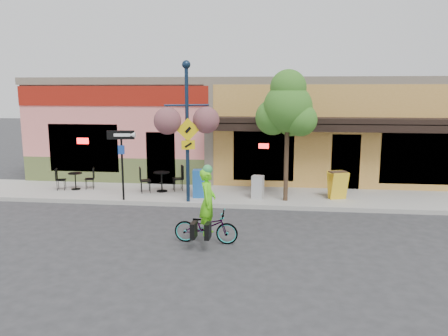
{
  "coord_description": "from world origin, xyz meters",
  "views": [
    {
      "loc": [
        1.67,
        -13.85,
        3.99
      ],
      "look_at": [
        -0.04,
        0.5,
        1.4
      ],
      "focal_mm": 35.0,
      "sensor_mm": 36.0,
      "label": 1
    }
  ],
  "objects_px": {
    "lamp_post": "(187,133)",
    "street_tree": "(287,136)",
    "one_way_sign": "(122,166)",
    "newspaper_box_grey": "(258,187)",
    "building": "(242,126)",
    "cyclist_rider": "(208,211)",
    "newspaper_box_blue": "(199,183)",
    "bicycle": "(206,227)"
  },
  "relations": [
    {
      "from": "building",
      "to": "street_tree",
      "type": "distance_m",
      "value": 6.58
    },
    {
      "from": "cyclist_rider",
      "to": "newspaper_box_grey",
      "type": "xyz_separation_m",
      "value": [
        1.12,
        4.38,
        -0.31
      ]
    },
    {
      "from": "building",
      "to": "lamp_post",
      "type": "distance_m",
      "value": 6.91
    },
    {
      "from": "cyclist_rider",
      "to": "newspaper_box_grey",
      "type": "bearing_deg",
      "value": -11.94
    },
    {
      "from": "bicycle",
      "to": "cyclist_rider",
      "type": "relative_size",
      "value": 0.97
    },
    {
      "from": "lamp_post",
      "to": "newspaper_box_blue",
      "type": "distance_m",
      "value": 2.04
    },
    {
      "from": "newspaper_box_grey",
      "to": "street_tree",
      "type": "distance_m",
      "value": 2.13
    },
    {
      "from": "bicycle",
      "to": "street_tree",
      "type": "relative_size",
      "value": 0.37
    },
    {
      "from": "building",
      "to": "one_way_sign",
      "type": "xyz_separation_m",
      "value": [
        -3.64,
        -6.85,
        -0.87
      ]
    },
    {
      "from": "bicycle",
      "to": "lamp_post",
      "type": "bearing_deg",
      "value": 20.8
    },
    {
      "from": "cyclist_rider",
      "to": "lamp_post",
      "type": "distance_m",
      "value": 4.25
    },
    {
      "from": "lamp_post",
      "to": "one_way_sign",
      "type": "height_order",
      "value": "lamp_post"
    },
    {
      "from": "bicycle",
      "to": "street_tree",
      "type": "height_order",
      "value": "street_tree"
    },
    {
      "from": "building",
      "to": "street_tree",
      "type": "relative_size",
      "value": 3.97
    },
    {
      "from": "newspaper_box_grey",
      "to": "street_tree",
      "type": "relative_size",
      "value": 0.18
    },
    {
      "from": "newspaper_box_blue",
      "to": "building",
      "type": "bearing_deg",
      "value": 74.3
    },
    {
      "from": "lamp_post",
      "to": "one_way_sign",
      "type": "distance_m",
      "value": 2.6
    },
    {
      "from": "bicycle",
      "to": "newspaper_box_grey",
      "type": "distance_m",
      "value": 4.53
    },
    {
      "from": "newspaper_box_blue",
      "to": "street_tree",
      "type": "bearing_deg",
      "value": -8.43
    },
    {
      "from": "lamp_post",
      "to": "cyclist_rider",
      "type": "bearing_deg",
      "value": -94.33
    },
    {
      "from": "lamp_post",
      "to": "one_way_sign",
      "type": "relative_size",
      "value": 1.95
    },
    {
      "from": "bicycle",
      "to": "newspaper_box_grey",
      "type": "xyz_separation_m",
      "value": [
        1.17,
        4.38,
        0.12
      ]
    },
    {
      "from": "one_way_sign",
      "to": "newspaper_box_blue",
      "type": "bearing_deg",
      "value": 7.37
    },
    {
      "from": "cyclist_rider",
      "to": "newspaper_box_blue",
      "type": "distance_m",
      "value": 4.45
    },
    {
      "from": "bicycle",
      "to": "lamp_post",
      "type": "xyz_separation_m",
      "value": [
        -1.22,
        3.68,
        2.12
      ]
    },
    {
      "from": "lamp_post",
      "to": "street_tree",
      "type": "bearing_deg",
      "value": -14.6
    },
    {
      "from": "building",
      "to": "lamp_post",
      "type": "relative_size",
      "value": 3.77
    },
    {
      "from": "cyclist_rider",
      "to": "street_tree",
      "type": "xyz_separation_m",
      "value": [
        2.11,
        4.2,
        1.57
      ]
    },
    {
      "from": "building",
      "to": "newspaper_box_grey",
      "type": "height_order",
      "value": "building"
    },
    {
      "from": "bicycle",
      "to": "building",
      "type": "bearing_deg",
      "value": 1.84
    },
    {
      "from": "newspaper_box_blue",
      "to": "bicycle",
      "type": "bearing_deg",
      "value": -83.75
    },
    {
      "from": "bicycle",
      "to": "newspaper_box_blue",
      "type": "relative_size",
      "value": 1.68
    },
    {
      "from": "one_way_sign",
      "to": "newspaper_box_grey",
      "type": "relative_size",
      "value": 2.98
    },
    {
      "from": "building",
      "to": "bicycle",
      "type": "xyz_separation_m",
      "value": [
        -0.11,
        -10.46,
        -1.8
      ]
    },
    {
      "from": "cyclist_rider",
      "to": "street_tree",
      "type": "relative_size",
      "value": 0.38
    },
    {
      "from": "street_tree",
      "to": "cyclist_rider",
      "type": "bearing_deg",
      "value": -116.63
    },
    {
      "from": "building",
      "to": "newspaper_box_blue",
      "type": "xyz_separation_m",
      "value": [
        -1.05,
        -6.12,
        -1.6
      ]
    },
    {
      "from": "newspaper_box_blue",
      "to": "street_tree",
      "type": "height_order",
      "value": "street_tree"
    },
    {
      "from": "bicycle",
      "to": "newspaper_box_blue",
      "type": "xyz_separation_m",
      "value": [
        -0.94,
        4.34,
        0.21
      ]
    },
    {
      "from": "newspaper_box_grey",
      "to": "street_tree",
      "type": "bearing_deg",
      "value": 2.85
    },
    {
      "from": "one_way_sign",
      "to": "cyclist_rider",
      "type": "bearing_deg",
      "value": -53.48
    },
    {
      "from": "cyclist_rider",
      "to": "lamp_post",
      "type": "relative_size",
      "value": 0.36
    }
  ]
}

